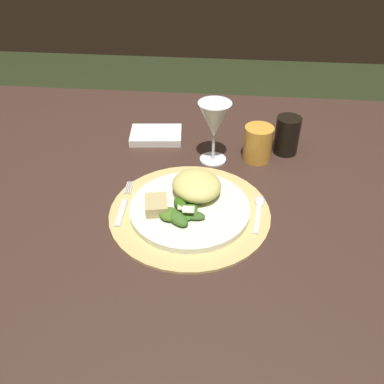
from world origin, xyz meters
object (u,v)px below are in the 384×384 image
object	(u,v)px
napkin	(156,135)
spoon	(259,208)
dining_table	(170,216)
amber_tumbler	(258,143)
fork	(124,205)
dinner_plate	(190,209)
dark_tumbler	(287,135)
wine_glass	(214,122)

from	to	relation	value
napkin	spoon	bearing A→B (deg)	-46.51
dining_table	amber_tumbler	distance (m)	0.29
fork	napkin	world-z (taller)	napkin
dinner_plate	dark_tumbler	world-z (taller)	dark_tumbler
spoon	amber_tumbler	size ratio (longest dim) A/B	1.40
dinner_plate	fork	bearing A→B (deg)	178.67
dining_table	napkin	world-z (taller)	napkin
dinner_plate	fork	size ratio (longest dim) A/B	1.68
spoon	napkin	distance (m)	0.40
amber_tumbler	dining_table	bearing A→B (deg)	-146.77
wine_glass	spoon	bearing A→B (deg)	-60.42
fork	napkin	distance (m)	0.31
fork	dinner_plate	bearing A→B (deg)	-1.33
fork	amber_tumbler	distance (m)	0.38
dinner_plate	amber_tumbler	size ratio (longest dim) A/B	2.86
dinner_plate	spoon	xyz separation A→B (m)	(0.15, 0.02, -0.00)
wine_glass	dining_table	bearing A→B (deg)	-129.05
wine_glass	amber_tumbler	xyz separation A→B (m)	(0.11, 0.02, -0.06)
dark_tumbler	spoon	bearing A→B (deg)	-106.76
dinner_plate	dark_tumbler	distance (m)	0.36
napkin	dark_tumbler	size ratio (longest dim) A/B	1.40
amber_tumbler	dark_tumbler	xyz separation A→B (m)	(0.08, 0.04, 0.00)
spoon	dinner_plate	bearing A→B (deg)	-171.79
napkin	amber_tumbler	size ratio (longest dim) A/B	1.54
spoon	dining_table	bearing A→B (deg)	160.02
wine_glass	amber_tumbler	bearing A→B (deg)	8.68
dining_table	dinner_plate	size ratio (longest dim) A/B	5.38
dining_table	dark_tumbler	size ratio (longest dim) A/B	13.99
wine_glass	dark_tumbler	size ratio (longest dim) A/B	1.60
dinner_plate	dark_tumbler	bearing A→B (deg)	50.70
dinner_plate	wine_glass	bearing A→B (deg)	80.09
wine_glass	fork	bearing A→B (deg)	-130.81
dinner_plate	amber_tumbler	bearing A→B (deg)	57.40
spoon	amber_tumbler	bearing A→B (deg)	89.79
spoon	napkin	bearing A→B (deg)	133.49
amber_tumbler	fork	bearing A→B (deg)	-142.09
fork	amber_tumbler	bearing A→B (deg)	37.91
dining_table	amber_tumbler	xyz separation A→B (m)	(0.21, 0.14, 0.14)
napkin	wine_glass	bearing A→B (deg)	-29.91
dining_table	wine_glass	size ratio (longest dim) A/B	8.75
fork	dark_tumbler	bearing A→B (deg)	36.18
fork	napkin	xyz separation A→B (m)	(0.02, 0.31, 0.00)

